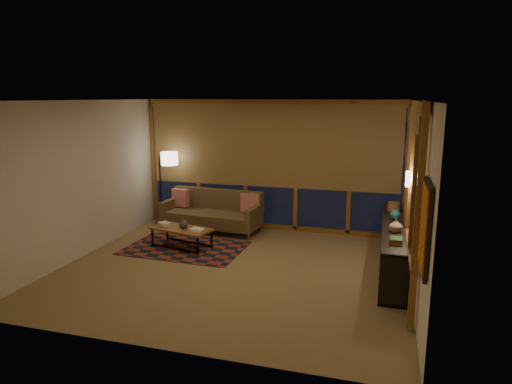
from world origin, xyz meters
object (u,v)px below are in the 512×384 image
(floor_lamp, at_px, (161,187))
(sofa, at_px, (212,212))
(bookshelf, at_px, (394,247))
(coffee_table, at_px, (182,238))

(floor_lamp, bearing_deg, sofa, 16.61)
(bookshelf, bearing_deg, floor_lamp, 163.66)
(coffee_table, height_order, floor_lamp, floor_lamp)
(sofa, height_order, coffee_table, sofa)
(coffee_table, bearing_deg, bookshelf, 11.84)
(sofa, height_order, bookshelf, sofa)
(floor_lamp, relative_size, bookshelf, 0.55)
(sofa, distance_m, bookshelf, 3.81)
(sofa, relative_size, floor_lamp, 1.24)
(coffee_table, relative_size, bookshelf, 0.38)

